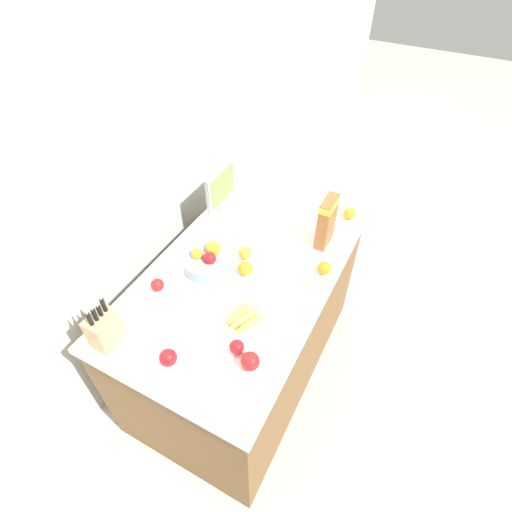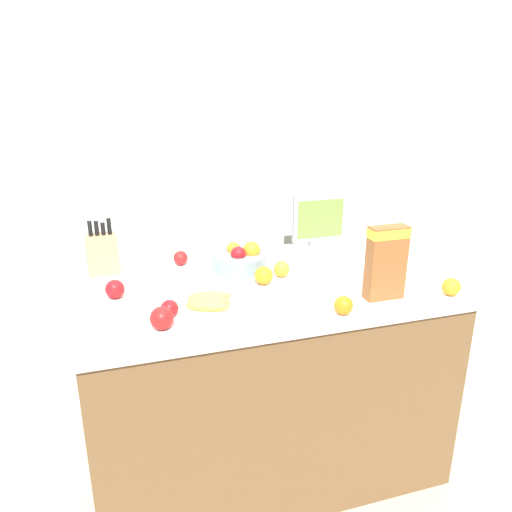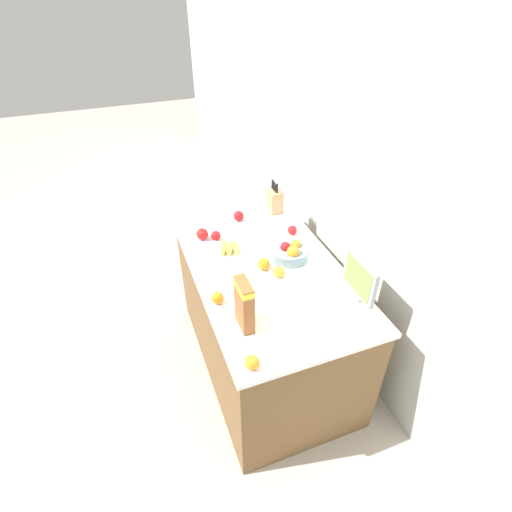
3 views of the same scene
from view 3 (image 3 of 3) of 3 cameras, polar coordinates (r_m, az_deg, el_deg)
The scene contains 16 objects.
ground_plane at distance 3.11m, azimuth 1.28°, elevation -14.57°, with size 14.00×14.00×0.00m, color #B2A899.
wall_back at distance 2.54m, azimuth 15.80°, elevation 8.98°, with size 9.00×0.06×2.60m.
counter at distance 2.78m, azimuth 1.40°, elevation -8.87°, with size 1.50×0.89×0.89m.
knife_block at distance 3.02m, azimuth 2.63°, elevation 7.97°, with size 0.13×0.10×0.28m.
small_monitor at distance 2.26m, azimuth 14.56°, elevation -3.10°, with size 0.28×0.03×0.26m.
cereal_box at distance 2.02m, azimuth -1.69°, elevation -6.73°, with size 0.15×0.06×0.29m.
fruit_bowl at distance 2.55m, azimuth 4.80°, elevation 0.58°, with size 0.25×0.25×0.12m.
banana_bunch at distance 2.62m, azimuth -3.78°, elevation 1.19°, with size 0.20×0.17×0.04m.
apple_front at distance 2.92m, azimuth -2.49°, elevation 5.75°, with size 0.08×0.08×0.08m, color #A31419.
apple_rightmost at distance 2.78m, azimuth 5.20°, elevation 3.73°, with size 0.07×0.07×0.07m, color red.
apple_rear at distance 2.73m, azimuth -5.75°, elevation 2.94°, with size 0.06×0.06×0.06m, color #A31419.
apple_leftmost at distance 2.74m, azimuth -7.69°, elevation 3.13°, with size 0.08×0.08×0.08m, color red.
orange_mid_right at distance 2.23m, azimuth -5.50°, elevation -5.99°, with size 0.07×0.07×0.07m, color orange.
orange_front_right at distance 2.40m, azimuth 3.27°, elevation -2.28°, with size 0.07×0.07×0.07m, color orange.
orange_front_left at distance 2.45m, azimuth 1.12°, elevation -1.17°, with size 0.08×0.08×0.08m, color orange.
orange_by_cereal at distance 1.92m, azimuth -0.57°, elevation -14.96°, with size 0.07×0.07×0.07m, color orange.
Camera 3 is at (1.79, -0.75, 2.43)m, focal length 28.00 mm.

